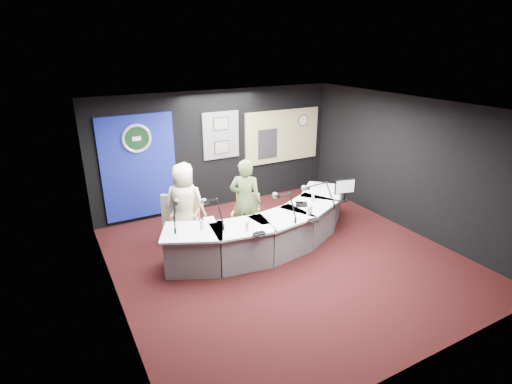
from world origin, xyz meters
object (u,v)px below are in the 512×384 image
armchair_left (186,222)px  person_man (185,204)px  armchair_right (246,220)px  person_woman (245,201)px  broadcast_desk (269,229)px

armchair_left → person_man: bearing=0.0°
armchair_left → armchair_right: (1.07, -0.53, 0.01)m
armchair_right → person_woman: 0.40m
armchair_right → armchair_left: bearing=-166.1°
armchair_left → person_man: size_ratio=0.54×
broadcast_desk → armchair_left: size_ratio=5.07×
person_man → broadcast_desk: bearing=178.5°
person_woman → armchair_left: bearing=11.5°
broadcast_desk → armchair_left: (-1.35, 0.98, 0.07)m
broadcast_desk → armchair_right: armchair_right is taller
armchair_left → person_man: 0.38m
broadcast_desk → person_man: (-1.35, 0.98, 0.45)m
broadcast_desk → armchair_right: size_ratio=4.91×
armchair_left → armchair_right: bearing=6.5°
broadcast_desk → person_woman: person_woman is taller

